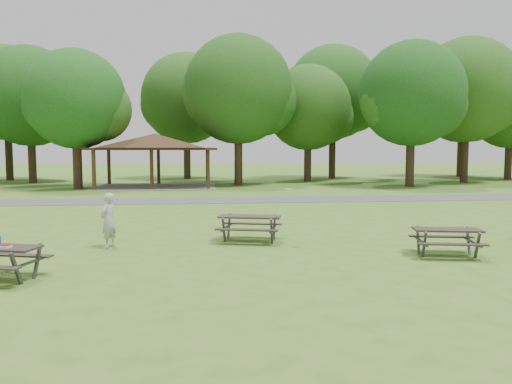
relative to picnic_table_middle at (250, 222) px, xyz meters
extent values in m
plane|color=#416B1E|center=(-0.63, -2.34, -0.57)|extent=(160.00, 160.00, 0.00)
cube|color=#48474A|center=(-0.63, 11.66, -0.56)|extent=(120.00, 3.20, 0.02)
cube|color=#3D2816|center=(-8.33, 18.96, 0.73)|extent=(0.22, 0.22, 2.60)
cube|color=#3A2415|center=(-8.33, 24.36, 0.73)|extent=(0.22, 0.22, 2.60)
cube|color=#351C13|center=(-4.63, 18.96, 0.73)|extent=(0.22, 0.22, 2.60)
cube|color=#342012|center=(-4.63, 24.36, 0.73)|extent=(0.22, 0.22, 2.60)
cube|color=#342012|center=(-0.93, 18.96, 0.73)|extent=(0.22, 0.22, 2.60)
cube|color=#341C13|center=(-0.93, 24.36, 0.73)|extent=(0.22, 0.22, 2.60)
cube|color=black|center=(-4.63, 21.66, 2.11)|extent=(8.60, 6.60, 0.16)
pyramid|color=#332214|center=(-4.63, 21.66, 2.69)|extent=(7.01, 7.01, 1.00)
cube|color=gray|center=(-4.63, 21.66, -0.56)|extent=(8.40, 6.40, 0.03)
cylinder|color=black|center=(-14.63, 26.66, 1.35)|extent=(0.60, 0.60, 3.85)
sphere|color=#144213|center=(-14.63, 26.66, 6.20)|extent=(7.80, 7.80, 7.80)
sphere|color=#143F12|center=(-12.87, 26.96, 5.42)|extent=(5.07, 5.07, 5.07)
sphere|color=#194614|center=(-16.19, 26.46, 5.62)|extent=(4.68, 4.68, 4.68)
cylinder|color=black|center=(-9.63, 20.16, 1.18)|extent=(0.60, 0.60, 3.50)
sphere|color=#144714|center=(-9.63, 20.16, 5.40)|extent=(6.60, 6.60, 6.60)
sphere|color=#1E4714|center=(-8.14, 20.46, 4.74)|extent=(4.29, 4.29, 4.29)
sphere|color=#124012|center=(-10.95, 19.96, 4.91)|extent=(3.96, 3.96, 3.96)
cylinder|color=#2E2114|center=(1.37, 22.66, 1.44)|extent=(0.60, 0.60, 4.02)
sphere|color=#184212|center=(1.37, 22.66, 6.45)|extent=(8.00, 8.00, 8.00)
sphere|color=#174413|center=(3.17, 22.96, 5.65)|extent=(5.20, 5.20, 5.20)
sphere|color=#1B4313|center=(-0.23, 22.46, 5.85)|extent=(4.80, 4.80, 4.80)
cylinder|color=black|center=(7.37, 26.16, 1.14)|extent=(0.60, 0.60, 3.43)
sphere|color=#1D4614|center=(7.37, 26.16, 5.48)|extent=(7.00, 7.00, 7.00)
sphere|color=#1B4614|center=(8.95, 26.46, 4.78)|extent=(4.55, 4.55, 4.55)
sphere|color=#194112|center=(5.97, 25.96, 4.96)|extent=(4.20, 4.20, 4.20)
cylinder|color=black|center=(13.37, 19.66, 1.32)|extent=(0.60, 0.60, 3.78)
sphere|color=#124113|center=(13.37, 19.66, 5.98)|extent=(7.40, 7.40, 7.40)
sphere|color=#1A4212|center=(15.04, 19.96, 5.24)|extent=(4.81, 4.81, 4.81)
sphere|color=#1F4B15|center=(11.89, 19.46, 5.43)|extent=(4.44, 4.44, 4.44)
cylinder|color=black|center=(19.37, 23.16, 1.53)|extent=(0.60, 0.60, 4.20)
sphere|color=#1E4814|center=(19.37, 23.16, 6.70)|extent=(8.20, 8.20, 8.20)
sphere|color=#1D4A15|center=(21.22, 23.46, 5.88)|extent=(5.33, 5.33, 5.33)
sphere|color=#174814|center=(17.73, 22.96, 6.09)|extent=(4.92, 4.92, 4.92)
cylinder|color=black|center=(25.37, 26.66, 1.21)|extent=(0.60, 0.60, 3.57)
sphere|color=#1D4915|center=(25.37, 26.66, 5.55)|extent=(6.80, 6.80, 6.80)
sphere|color=#164814|center=(24.01, 26.46, 5.04)|extent=(4.08, 4.08, 4.08)
cylinder|color=black|center=(-17.63, 30.16, 1.62)|extent=(0.60, 0.60, 4.38)
sphere|color=#1A4915|center=(-17.63, 30.16, 6.80)|extent=(8.00, 8.00, 8.00)
sphere|color=#214F16|center=(-15.83, 30.46, 6.00)|extent=(5.20, 5.20, 5.20)
cylinder|color=#312015|center=(-2.63, 30.66, 1.49)|extent=(0.60, 0.60, 4.13)
sphere|color=#1D4714|center=(-2.63, 30.66, 6.56)|extent=(8.00, 8.00, 8.00)
sphere|color=#123E11|center=(-0.83, 30.96, 5.76)|extent=(5.20, 5.20, 5.20)
sphere|color=#1C4513|center=(-4.23, 30.46, 5.96)|extent=(4.80, 4.80, 4.80)
cylinder|color=#302115|center=(10.37, 29.66, 1.70)|extent=(0.60, 0.60, 4.55)
sphere|color=#194714|center=(10.37, 29.66, 7.13)|extent=(8.40, 8.40, 8.40)
sphere|color=#154614|center=(12.26, 29.96, 6.29)|extent=(5.46, 5.46, 5.46)
sphere|color=#164714|center=(8.69, 29.46, 6.50)|extent=(5.04, 5.04, 5.04)
cylinder|color=black|center=(23.37, 31.16, 1.56)|extent=(0.60, 0.60, 4.27)
sphere|color=#164112|center=(23.37, 31.16, 6.70)|extent=(8.00, 8.00, 8.00)
sphere|color=#174A15|center=(25.17, 31.46, 5.90)|extent=(5.20, 5.20, 5.20)
sphere|color=#1E4E16|center=(21.77, 30.96, 6.10)|extent=(4.80, 4.80, 4.80)
cube|color=black|center=(-5.42, -3.20, -0.17)|extent=(1.67, 0.69, 0.04)
cube|color=#39393B|center=(-5.05, -4.24, -0.23)|extent=(0.15, 0.35, 0.73)
cube|color=#3C3C3E|center=(-4.85, -3.57, -0.23)|extent=(0.15, 0.35, 0.73)
cube|color=#47474A|center=(-4.95, -3.91, -0.21)|extent=(0.43, 1.32, 0.05)
cube|color=white|center=(-5.35, -3.91, 0.16)|extent=(0.23, 0.23, 0.06)
cube|color=#A31412|center=(-5.35, -3.91, 0.20)|extent=(0.24, 0.24, 0.01)
cube|color=#302623|center=(0.00, 0.00, 0.16)|extent=(1.91, 1.13, 0.05)
cube|color=#2C241F|center=(-0.15, -0.57, -0.14)|extent=(1.80, 0.69, 0.04)
cube|color=#302922|center=(0.15, 0.57, -0.14)|extent=(1.80, 0.69, 0.04)
cube|color=#424244|center=(-0.76, -0.19, -0.21)|extent=(0.15, 0.38, 0.78)
cube|color=#414143|center=(-0.57, 0.53, -0.21)|extent=(0.15, 0.38, 0.78)
cube|color=#3C3C3F|center=(-0.67, 0.17, -0.18)|extent=(0.42, 1.42, 0.05)
cube|color=#414043|center=(0.57, -0.53, -0.21)|extent=(0.15, 0.38, 0.78)
cube|color=#39393B|center=(0.76, 0.19, -0.21)|extent=(0.15, 0.38, 0.78)
cube|color=#3A3A3C|center=(0.67, -0.17, -0.18)|extent=(0.42, 1.42, 0.05)
cube|color=#2B241F|center=(4.76, -2.53, 0.10)|extent=(1.74, 0.98, 0.05)
cube|color=#2A221E|center=(4.65, -3.06, -0.18)|extent=(1.66, 0.57, 0.04)
cube|color=black|center=(4.88, -2.00, -0.18)|extent=(1.66, 0.57, 0.04)
cube|color=#424244|center=(4.07, -2.73, -0.24)|extent=(0.12, 0.35, 0.71)
cube|color=#3A3A3C|center=(4.22, -2.06, -0.24)|extent=(0.12, 0.35, 0.71)
cube|color=#39393B|center=(4.14, -2.40, -0.21)|extent=(0.33, 1.32, 0.05)
cube|color=#424245|center=(5.31, -3.00, -0.24)|extent=(0.12, 0.35, 0.71)
cube|color=#454548|center=(5.45, -2.32, -0.24)|extent=(0.12, 0.35, 0.71)
cube|color=#47474A|center=(5.38, -2.66, -0.21)|extent=(0.33, 1.32, 0.05)
cylinder|color=yellow|center=(1.02, -0.65, 1.00)|extent=(0.28, 0.28, 0.02)
imported|color=#A9A9AC|center=(-3.93, -0.54, 0.18)|extent=(0.54, 0.64, 1.51)
camera|label=1|loc=(-1.40, -14.36, 2.14)|focal=35.00mm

